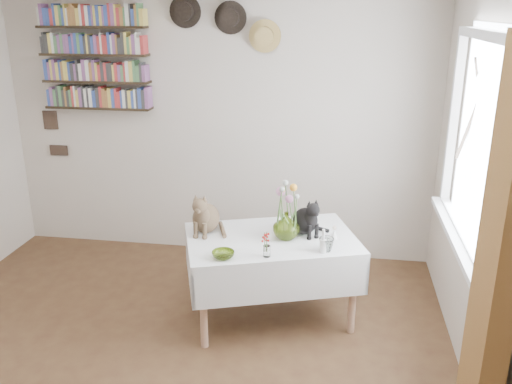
% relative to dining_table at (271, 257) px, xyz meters
% --- Properties ---
extents(room, '(4.08, 4.58, 2.58)m').
position_rel_dining_table_xyz_m(room, '(-0.67, -1.08, 0.75)').
color(room, brown).
rests_on(room, ground).
extents(window, '(0.12, 1.52, 1.32)m').
position_rel_dining_table_xyz_m(window, '(1.30, -0.28, 0.89)').
color(window, white).
rests_on(window, room).
extents(curtain, '(0.12, 0.38, 2.10)m').
position_rel_dining_table_xyz_m(curtain, '(1.23, -1.20, 0.65)').
color(curtain, brown).
rests_on(curtain, room).
extents(dining_table, '(1.43, 1.16, 0.67)m').
position_rel_dining_table_xyz_m(dining_table, '(0.00, 0.00, 0.00)').
color(dining_table, white).
rests_on(dining_table, room).
extents(tabby_cat, '(0.25, 0.31, 0.34)m').
position_rel_dining_table_xyz_m(tabby_cat, '(-0.50, 0.04, 0.33)').
color(tabby_cat, '#7C6347').
rests_on(tabby_cat, dining_table).
extents(black_cat, '(0.31, 0.32, 0.30)m').
position_rel_dining_table_xyz_m(black_cat, '(0.24, 0.13, 0.31)').
color(black_cat, black).
rests_on(black_cat, dining_table).
extents(flower_vase, '(0.28, 0.28, 0.21)m').
position_rel_dining_table_xyz_m(flower_vase, '(0.11, -0.00, 0.27)').
color(flower_vase, '#93B037').
rests_on(flower_vase, dining_table).
extents(green_bowl, '(0.19, 0.19, 0.05)m').
position_rel_dining_table_xyz_m(green_bowl, '(-0.28, -0.40, 0.19)').
color(green_bowl, '#93B037').
rests_on(green_bowl, dining_table).
extents(drinking_glass, '(0.11, 0.11, 0.10)m').
position_rel_dining_table_xyz_m(drinking_glass, '(0.41, -0.18, 0.21)').
color(drinking_glass, white).
rests_on(drinking_glass, dining_table).
extents(candlestick, '(0.05, 0.05, 0.18)m').
position_rel_dining_table_xyz_m(candlestick, '(0.39, -0.21, 0.22)').
color(candlestick, white).
rests_on(candlestick, dining_table).
extents(berry_jar, '(0.05, 0.05, 0.20)m').
position_rel_dining_table_xyz_m(berry_jar, '(0.01, -0.33, 0.25)').
color(berry_jar, white).
rests_on(berry_jar, dining_table).
extents(porcelain_figurine, '(0.05, 0.05, 0.10)m').
position_rel_dining_table_xyz_m(porcelain_figurine, '(0.46, 0.05, 0.21)').
color(porcelain_figurine, white).
rests_on(porcelain_figurine, dining_table).
extents(flower_bouquet, '(0.17, 0.13, 0.39)m').
position_rel_dining_table_xyz_m(flower_bouquet, '(0.11, 0.01, 0.50)').
color(flower_bouquet, '#4C7233').
rests_on(flower_bouquet, flower_vase).
extents(bookshelf_unit, '(1.00, 0.16, 0.91)m').
position_rel_dining_table_xyz_m(bookshelf_unit, '(-1.77, 1.08, 1.34)').
color(bookshelf_unit, black).
rests_on(bookshelf_unit, room).
extents(wall_hats, '(0.98, 0.09, 0.48)m').
position_rel_dining_table_xyz_m(wall_hats, '(-0.55, 1.10, 1.66)').
color(wall_hats, black).
rests_on(wall_hats, room).
extents(wall_art_plaques, '(0.21, 0.02, 0.44)m').
position_rel_dining_table_xyz_m(wall_art_plaques, '(-2.29, 1.15, 0.62)').
color(wall_art_plaques, '#38281E').
rests_on(wall_art_plaques, room).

